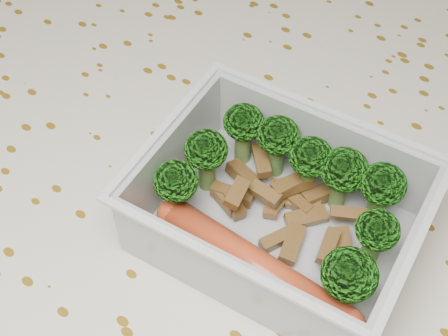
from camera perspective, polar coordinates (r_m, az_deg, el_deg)
The scene contains 6 objects.
dining_table at distance 0.56m, azimuth -0.15°, elevation -7.98°, with size 1.40×0.90×0.75m.
tablecloth at distance 0.52m, azimuth -0.16°, elevation -5.17°, with size 1.46×0.96×0.19m.
lunch_container at distance 0.45m, azimuth 4.96°, elevation -4.40°, with size 0.21×0.18×0.07m.
broccoli_florets at distance 0.44m, azimuth 6.71°, elevation -1.31°, with size 0.17×0.12×0.06m.
meat_pile at distance 0.47m, azimuth 5.27°, elevation -3.26°, with size 0.12×0.08×0.03m.
sausage at distance 0.43m, azimuth 2.85°, elevation -9.01°, with size 0.17×0.03×0.03m.
Camera 1 is at (0.18, -0.22, 1.15)m, focal length 50.00 mm.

